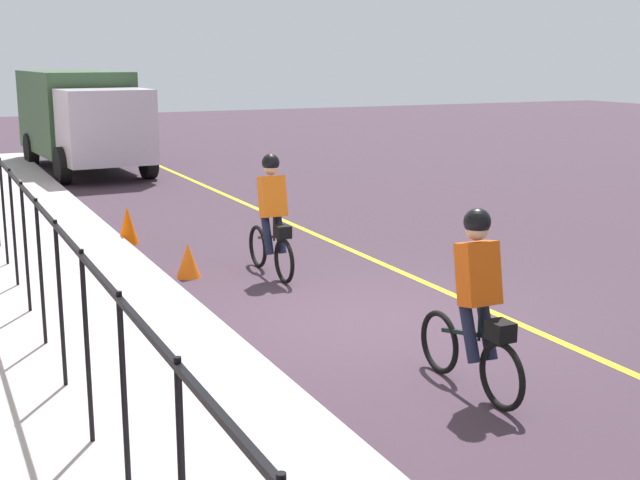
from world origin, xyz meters
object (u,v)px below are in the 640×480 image
cyclist_lead (272,216)px  traffic_cone_near (188,260)px  box_truck_background (81,116)px  traffic_cone_far (128,225)px  cyclist_follow (476,303)px

cyclist_lead → traffic_cone_near: (0.47, 1.16, -0.65)m
cyclist_lead → box_truck_background: 13.45m
cyclist_lead → traffic_cone_far: bearing=24.6°
traffic_cone_near → traffic_cone_far: 2.70m
box_truck_background → traffic_cone_far: (-10.28, 1.09, -1.22)m
traffic_cone_near → traffic_cone_far: bearing=5.9°
cyclist_lead → traffic_cone_far: 3.51m
cyclist_follow → box_truck_background: box_truck_background is taller
cyclist_follow → traffic_cone_far: (8.16, 1.50, -0.58)m
traffic_cone_far → cyclist_lead: bearing=-155.5°
cyclist_lead → cyclist_follow: 5.01m
cyclist_lead → traffic_cone_far: cyclist_lead is taller
box_truck_background → cyclist_follow: bearing=-1.9°
box_truck_background → traffic_cone_far: box_truck_background is taller
cyclist_lead → traffic_cone_near: cyclist_lead is taller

